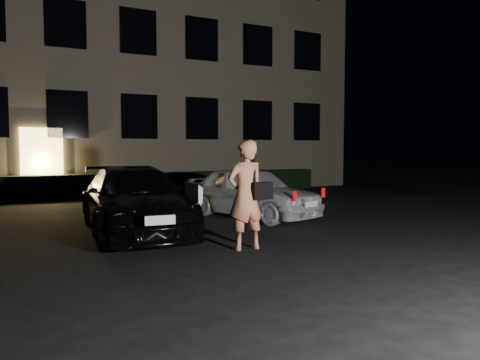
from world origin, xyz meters
name	(u,v)px	position (x,y,z in m)	size (l,w,h in m)	color
ground	(302,247)	(0.00, 0.00, 0.00)	(80.00, 80.00, 0.00)	black
building	(115,56)	(0.00, 14.99, 6.00)	(20.00, 8.11, 12.00)	#6F614F
hedge	(143,184)	(0.00, 10.50, 0.42)	(15.00, 0.70, 0.85)	black
sedan	(134,200)	(-2.29, 2.88, 0.69)	(2.32, 4.94, 1.38)	black
hatch	(251,192)	(0.92, 3.64, 0.66)	(2.70, 4.18, 1.32)	silver
man	(246,195)	(-0.98, 0.29, 0.96)	(0.81, 0.50, 1.92)	#DB825A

